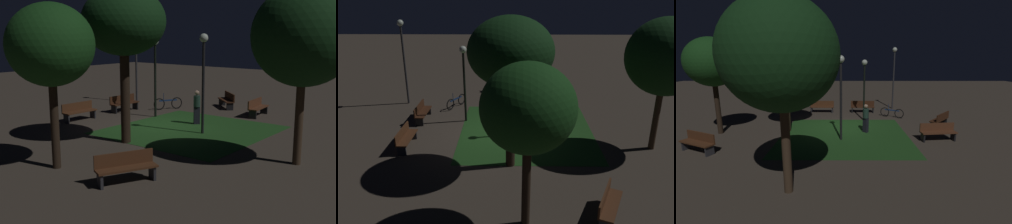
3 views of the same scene
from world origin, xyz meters
The scene contains 15 objects.
ground_plane centered at (0.00, 0.00, 0.00)m, with size 60.00×60.00×0.00m, color #473D33.
grass_lawn centered at (-0.18, 1.61, 0.01)m, with size 6.80×6.47×0.01m, color #23511E.
bench_front_right centered at (-1.57, -3.91, 0.48)m, with size 1.81×0.54×0.88m.
bench_near_trees centered at (1.56, -3.91, 0.48)m, with size 1.81×0.54×0.88m.
bench_corner centered at (6.31, 3.96, 0.48)m, with size 1.84×1.19×0.88m.
bench_front_left centered at (-4.90, 2.43, 0.48)m, with size 1.84×0.66×0.88m.
bench_lawn_edge centered at (-6.01, -0.01, 0.48)m, with size 1.58×1.64×0.88m.
tree_back_left centered at (6.74, 1.29, 3.87)m, with size 2.69×2.69×5.17m.
tree_tall_center centered at (3.10, 0.81, 4.63)m, with size 3.19×3.19×5.98m.
tree_back_right centered at (1.57, 7.13, 4.15)m, with size 3.29×3.29×5.77m.
lamp_post_path_center centered at (-4.15, -5.37, 3.32)m, with size 0.36×0.36×4.94m.
lamp_post_plaza_west centered at (-1.46, -1.55, 2.77)m, with size 0.36×0.36×4.01m.
lamp_post_plaza_east centered at (0.00, 2.34, 2.90)m, with size 0.36×0.36×4.22m.
bicycle centered at (-3.52, -2.38, 0.34)m, with size 1.52×0.91×0.93m.
pedestrian centered at (-1.36, 1.09, 0.85)m, with size 0.34×0.34×1.61m.
Camera 1 is at (14.44, 12.04, 4.27)m, focal length 44.42 mm.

